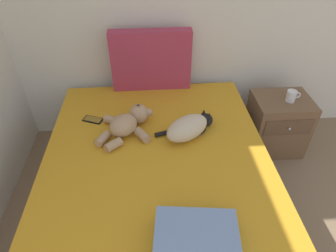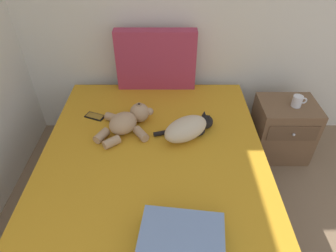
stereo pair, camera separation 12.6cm
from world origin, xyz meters
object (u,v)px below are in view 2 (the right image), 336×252
patterned_cushion (157,60)px  mug (298,101)px  cat (188,128)px  nightstand (283,130)px  throw_pillow (182,240)px  teddy_bear (128,121)px  bed (154,191)px  cell_phone (95,116)px

patterned_cushion → mug: size_ratio=5.55×
cat → mug: (0.91, 0.39, -0.04)m
cat → nightstand: (0.87, 0.42, -0.35)m
nightstand → mug: 0.32m
cat → patterned_cushion: bearing=109.5°
throw_pillow → mug: bearing=51.2°
throw_pillow → mug: (0.99, 1.22, -0.02)m
teddy_bear → nightstand: 1.38m
bed → throw_pillow: (0.16, -0.56, 0.33)m
cat → throw_pillow: (-0.07, -0.83, -0.02)m
cell_phone → cat: bearing=-17.8°
bed → cat: (0.24, 0.27, 0.35)m
cat → mug: 0.99m
cell_phone → nightstand: (1.57, 0.19, -0.29)m
teddy_bear → mug: (1.34, 0.30, -0.03)m
cat → throw_pillow: bearing=-95.1°
throw_pillow → nightstand: bearing=52.8°
teddy_bear → nightstand: size_ratio=0.83×
cell_phone → throw_pillow: (0.63, -1.06, 0.05)m
cell_phone → teddy_bear: bearing=-26.1°
mug → throw_pillow: bearing=-128.8°
patterned_cushion → cell_phone: bearing=-135.9°
mug → cell_phone: bearing=-174.1°
cell_phone → throw_pillow: 1.23m
patterned_cushion → teddy_bear: patterned_cushion is taller
teddy_bear → patterned_cushion: bearing=72.1°
cell_phone → mug: 1.62m
cat → cell_phone: bearing=162.2°
teddy_bear → throw_pillow: (0.35, -0.92, -0.01)m
patterned_cushion → cell_phone: size_ratio=4.05×
mug → nightstand: bearing=151.5°
teddy_bear → bed: bearing=-61.8°
cat → mug: size_ratio=3.61×
cat → teddy_bear: 0.44m
bed → teddy_bear: bearing=118.2°
cat → throw_pillow: size_ratio=1.08×
patterned_cushion → cell_phone: (-0.46, -0.45, -0.25)m
teddy_bear → nightstand: (1.30, 0.33, -0.35)m
nightstand → mug: size_ratio=4.46×
bed → mug: mug is taller
bed → cell_phone: size_ratio=12.31×
cat → nightstand: cat is taller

